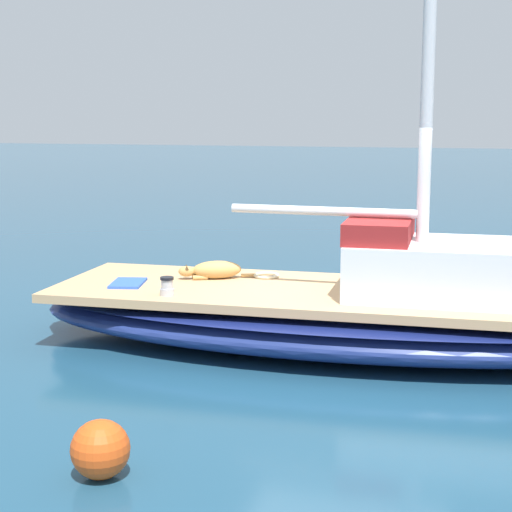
{
  "coord_description": "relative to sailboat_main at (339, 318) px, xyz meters",
  "views": [
    {
      "loc": [
        8.96,
        1.76,
        2.63
      ],
      "look_at": [
        0.0,
        -1.0,
        1.01
      ],
      "focal_mm": 57.23,
      "sensor_mm": 36.0,
      "label": 1
    }
  ],
  "objects": [
    {
      "name": "dog_tan",
      "position": [
        -0.23,
        -1.61,
        0.43
      ],
      "size": [
        0.51,
        0.89,
        0.22
      ],
      "color": "tan",
      "rests_on": "sailboat_main"
    },
    {
      "name": "mast_main",
      "position": [
        -0.05,
        0.74,
        3.27
      ],
      "size": [
        0.14,
        2.27,
        6.58
      ],
      "color": "silver",
      "rests_on": "sailboat_main"
    },
    {
      "name": "coiled_rope",
      "position": [
        -0.51,
        -1.02,
        0.35
      ],
      "size": [
        0.32,
        0.32,
        0.04
      ],
      "primitive_type": "torus",
      "color": "beige",
      "rests_on": "sailboat_main"
    },
    {
      "name": "ground_plane",
      "position": [
        0.0,
        0.0,
        -0.34
      ],
      "size": [
        120.0,
        120.0,
        0.0
      ],
      "primitive_type": "plane",
      "color": "navy"
    },
    {
      "name": "sailboat_main",
      "position": [
        0.0,
        0.0,
        0.0
      ],
      "size": [
        2.91,
        7.36,
        0.66
      ],
      "color": "navy",
      "rests_on": "ground"
    },
    {
      "name": "deck_winch",
      "position": [
        0.82,
        -1.78,
        0.42
      ],
      "size": [
        0.16,
        0.16,
        0.21
      ],
      "color": "#B7B7BC",
      "rests_on": "sailboat_main"
    },
    {
      "name": "deck_towel",
      "position": [
        0.39,
        -2.47,
        0.34
      ],
      "size": [
        0.63,
        0.48,
        0.03
      ],
      "primitive_type": "cube",
      "rotation": [
        0.0,
        0.0,
        0.24
      ],
      "color": "blue",
      "rests_on": "sailboat_main"
    },
    {
      "name": "cabin_house",
      "position": [
        -0.07,
        1.12,
        0.67
      ],
      "size": [
        1.52,
        2.29,
        0.84
      ],
      "color": "silver",
      "rests_on": "sailboat_main"
    },
    {
      "name": "mooring_buoy",
      "position": [
        3.92,
        -0.99,
        -0.12
      ],
      "size": [
        0.44,
        0.44,
        0.44
      ],
      "primitive_type": "sphere",
      "color": "#E55119",
      "rests_on": "ground"
    }
  ]
}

